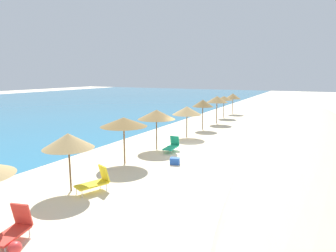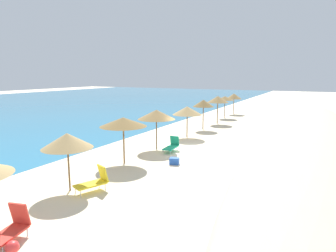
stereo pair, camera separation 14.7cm
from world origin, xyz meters
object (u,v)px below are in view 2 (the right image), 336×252
beach_umbrella_3 (67,141)px  lounge_chair_2 (94,181)px  beach_umbrella_5 (156,115)px  lounge_chair_1 (172,146)px  cooler_box (174,161)px  lounge_chair_3 (12,227)px  beach_umbrella_7 (203,103)px  beach_umbrella_10 (234,96)px  beach_ball (12,247)px  beach_umbrella_8 (218,99)px  beach_umbrella_4 (123,122)px  beach_umbrella_9 (225,98)px  beach_umbrella_6 (187,111)px

beach_umbrella_3 → lounge_chair_2: size_ratio=1.66×
beach_umbrella_5 → lounge_chair_1: bearing=-95.1°
beach_umbrella_5 → cooler_box: beach_umbrella_5 is taller
lounge_chair_3 → cooler_box: bearing=-110.1°
lounge_chair_1 → beach_umbrella_7: bearing=-86.9°
beach_umbrella_3 → beach_umbrella_7: beach_umbrella_7 is taller
lounge_chair_1 → beach_umbrella_10: bearing=-89.9°
beach_umbrella_3 → lounge_chair_3: (-3.81, -1.45, -1.84)m
lounge_chair_2 → beach_ball: (-4.71, -1.04, -0.29)m
beach_umbrella_10 → lounge_chair_1: beach_umbrella_10 is taller
beach_umbrella_3 → lounge_chair_2: 2.13m
lounge_chair_3 → lounge_chair_2: bearing=-98.8°
beach_umbrella_5 → beach_umbrella_8: bearing=-1.5°
beach_umbrella_4 → lounge_chair_3: size_ratio=1.92×
beach_umbrella_8 → beach_umbrella_3: bearing=179.9°
cooler_box → lounge_chair_2: bearing=165.4°
beach_umbrella_7 → lounge_chair_3: bearing=-175.7°
beach_umbrella_9 → cooler_box: beach_umbrella_9 is taller
beach_umbrella_9 → lounge_chair_2: beach_umbrella_9 is taller
beach_umbrella_7 → beach_umbrella_10: bearing=1.9°
beach_umbrella_4 → beach_umbrella_6: (8.36, -0.32, -0.23)m
beach_umbrella_4 → beach_ball: (-8.79, -2.37, -2.25)m
beach_umbrella_8 → beach_umbrella_10: (8.39, 0.54, -0.23)m
lounge_chair_3 → beach_umbrella_4: bearing=-92.6°
beach_umbrella_6 → lounge_chair_3: size_ratio=1.82×
beach_umbrella_8 → beach_umbrella_5: bearing=178.5°
beach_umbrella_8 → lounge_chair_3: beach_umbrella_8 is taller
lounge_chair_1 → beach_ball: lounge_chair_1 is taller
lounge_chair_3 → beach_umbrella_3: bearing=-83.5°
beach_umbrella_8 → lounge_chair_2: bearing=-177.2°
beach_umbrella_4 → lounge_chair_3: (-8.33, -1.73, -2.00)m
beach_umbrella_9 → beach_ball: 29.56m
beach_umbrella_4 → cooler_box: beach_umbrella_4 is taller
beach_umbrella_6 → cooler_box: bearing=-161.7°
beach_umbrella_4 → cooler_box: 3.70m
beach_umbrella_9 → beach_ball: bearing=-175.0°
beach_umbrella_5 → cooler_box: bearing=-134.6°
beach_umbrella_7 → beach_umbrella_8: size_ratio=0.97×
beach_umbrella_8 → beach_umbrella_9: bearing=7.1°
lounge_chair_2 → cooler_box: size_ratio=2.94×
beach_ball → cooler_box: bearing=-1.9°
beach_umbrella_5 → lounge_chair_2: (-7.90, -1.32, -1.93)m
beach_umbrella_6 → beach_ball: size_ratio=6.57×
beach_umbrella_4 → lounge_chair_1: beach_umbrella_4 is taller
beach_umbrella_3 → beach_umbrella_5: (8.34, 0.27, 0.13)m
beach_umbrella_3 → beach_umbrella_10: beach_umbrella_10 is taller
beach_umbrella_3 → lounge_chair_1: bearing=-6.7°
lounge_chair_1 → lounge_chair_2: 7.79m
beach_umbrella_7 → beach_ball: (-21.15, -2.17, -2.27)m
beach_umbrella_3 → beach_umbrella_6: 12.88m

